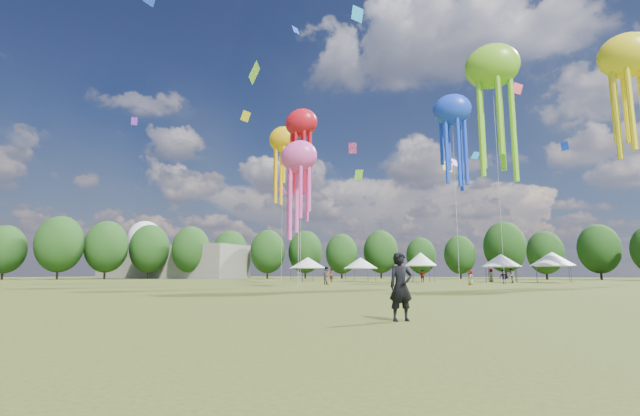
% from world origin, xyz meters
% --- Properties ---
extents(ground, '(300.00, 300.00, 0.00)m').
position_xyz_m(ground, '(0.00, 0.00, 0.00)').
color(ground, '#384416').
rests_on(ground, ground).
extents(observer_main, '(0.76, 0.73, 1.75)m').
position_xyz_m(observer_main, '(8.39, -3.07, 0.87)').
color(observer_main, black).
rests_on(observer_main, ground).
extents(spectator_near, '(1.18, 1.10, 1.93)m').
position_xyz_m(spectator_near, '(-9.23, 30.30, 0.97)').
color(spectator_near, gray).
rests_on(spectator_near, ground).
extents(spectators_far, '(23.23, 21.21, 1.92)m').
position_xyz_m(spectators_far, '(1.80, 46.82, 0.87)').
color(spectators_far, gray).
rests_on(spectators_far, ground).
extents(festival_tents, '(41.52, 9.91, 4.32)m').
position_xyz_m(festival_tents, '(-3.45, 52.99, 3.06)').
color(festival_tents, '#47474C').
rests_on(festival_tents, ground).
extents(show_kites, '(51.99, 28.62, 28.64)m').
position_xyz_m(show_kites, '(4.68, 37.67, 19.66)').
color(show_kites, red).
rests_on(show_kites, ground).
extents(small_kites, '(74.28, 56.01, 43.29)m').
position_xyz_m(small_kites, '(0.54, 41.18, 30.25)').
color(small_kites, red).
rests_on(small_kites, ground).
extents(treeline, '(201.57, 95.24, 13.43)m').
position_xyz_m(treeline, '(-3.87, 62.51, 6.54)').
color(treeline, '#38281C').
rests_on(treeline, ground).
extents(hangar, '(40.00, 12.00, 8.00)m').
position_xyz_m(hangar, '(-72.00, 72.00, 4.00)').
color(hangar, gray).
rests_on(hangar, ground).
extents(radome, '(9.00, 9.00, 16.00)m').
position_xyz_m(radome, '(-88.00, 78.00, 9.99)').
color(radome, white).
rests_on(radome, ground).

